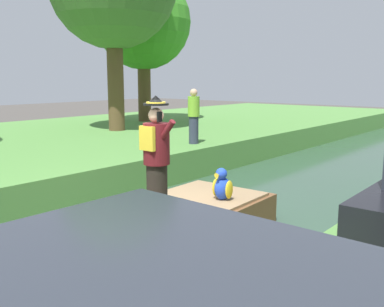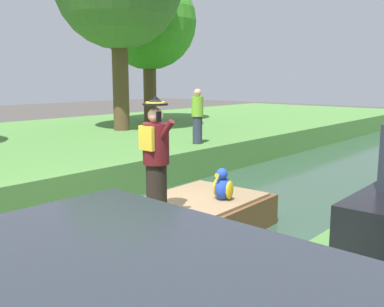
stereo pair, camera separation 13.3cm
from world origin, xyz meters
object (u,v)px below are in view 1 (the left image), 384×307
person_bystander (194,116)px  boat (167,227)px  person_pirate (157,157)px  parrot_plush (222,186)px  tree_tall (143,22)px

person_bystander → boat: bearing=-54.4°
person_pirate → parrot_plush: 1.57m
boat → tree_tall: (-9.49, 8.64, 4.80)m
boat → person_bystander: size_ratio=2.66×
person_pirate → tree_tall: 13.68m
boat → tree_tall: 13.70m
boat → parrot_plush: bearing=70.3°
person_pirate → person_bystander: (-3.57, 5.16, 0.09)m
person_pirate → parrot_plush: (0.21, 1.40, -0.68)m
person_bystander → parrot_plush: bearing=-44.8°
person_pirate → person_bystander: 6.28m
person_pirate → boat: bearing=103.9°
person_pirate → parrot_plush: bearing=73.8°
parrot_plush → person_bystander: bearing=135.2°
boat → person_pirate: (0.15, -0.39, 1.23)m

